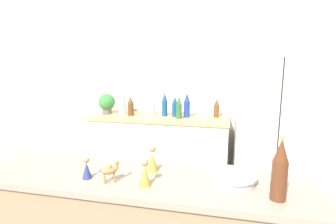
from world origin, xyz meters
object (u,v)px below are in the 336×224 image
at_px(refrigerator, 272,129).
at_px(wise_man_figurine_crimson, 145,174).
at_px(wise_man_figurine_purple, 152,160).
at_px(back_bottle_1, 175,107).
at_px(back_bottle_6, 216,108).
at_px(back_bottle_2, 165,105).
at_px(wine_bottle, 280,170).
at_px(camel_figurine, 110,170).
at_px(wise_man_figurine_blue, 87,169).
at_px(paper_towel_roll, 122,104).
at_px(back_bottle_3, 179,108).
at_px(back_bottle_5, 153,107).
at_px(fruit_bowl, 233,177).
at_px(potted_plant, 107,103).
at_px(back_bottle_0, 187,105).
at_px(back_bottle_4, 131,106).

distance_m(refrigerator, wise_man_figurine_crimson, 2.12).
bearing_deg(wise_man_figurine_purple, back_bottle_1, 96.98).
bearing_deg(back_bottle_6, back_bottle_2, -174.34).
xyz_separation_m(back_bottle_2, wine_bottle, (1.02, -2.01, 0.04)).
relative_size(back_bottle_6, camel_figurine, 2.07).
height_order(wine_bottle, wise_man_figurine_blue, wine_bottle).
bearing_deg(paper_towel_roll, back_bottle_3, -6.32).
xyz_separation_m(paper_towel_roll, back_bottle_6, (1.23, 0.09, -0.02)).
height_order(back_bottle_5, back_bottle_6, same).
xyz_separation_m(camel_figurine, wise_man_figurine_purple, (0.18, 0.19, -0.00)).
xyz_separation_m(fruit_bowl, wise_man_figurine_blue, (-0.79, -0.13, 0.03)).
xyz_separation_m(back_bottle_6, camel_figurine, (-0.48, -2.08, -0.00)).
xyz_separation_m(potted_plant, back_bottle_5, (0.63, 0.02, -0.03)).
xyz_separation_m(refrigerator, wise_man_figurine_crimson, (-0.93, -1.90, 0.19)).
bearing_deg(wise_man_figurine_blue, back_bottle_1, 86.96).
relative_size(potted_plant, wise_man_figurine_purple, 1.68).
bearing_deg(back_bottle_2, wine_bottle, -63.01).
bearing_deg(wise_man_figurine_purple, paper_towel_roll, 117.47).
relative_size(refrigerator, wise_man_figurine_crimson, 11.38).
height_order(back_bottle_2, back_bottle_6, back_bottle_2).
bearing_deg(wise_man_figurine_blue, back_bottle_0, 82.45).
relative_size(refrigerator, back_bottle_4, 6.57).
relative_size(back_bottle_6, fruit_bowl, 0.97).
bearing_deg(camel_figurine, back_bottle_3, 89.10).
height_order(back_bottle_0, back_bottle_5, back_bottle_0).
relative_size(paper_towel_roll, back_bottle_6, 1.08).
bearing_deg(fruit_bowl, wise_man_figurine_purple, 174.46).
distance_m(back_bottle_6, fruit_bowl, 1.94).
bearing_deg(wise_man_figurine_purple, wise_man_figurine_blue, -152.04).
xyz_separation_m(back_bottle_3, wise_man_figurine_blue, (-0.18, -1.88, -0.04)).
bearing_deg(potted_plant, back_bottle_0, 0.66).
bearing_deg(back_bottle_1, back_bottle_6, 7.46).
bearing_deg(paper_towel_roll, back_bottle_1, 1.96).
height_order(back_bottle_2, fruit_bowl, back_bottle_2).
distance_m(potted_plant, back_bottle_2, 0.79).
height_order(refrigerator, wise_man_figurine_purple, refrigerator).
distance_m(back_bottle_0, back_bottle_5, 0.45).
bearing_deg(potted_plant, back_bottle_6, 3.73).
distance_m(paper_towel_roll, wise_man_figurine_crimson, 2.20).
height_order(back_bottle_3, wise_man_figurine_blue, back_bottle_3).
xyz_separation_m(refrigerator, back_bottle_6, (-0.65, 0.18, 0.20)).
distance_m(fruit_bowl, wise_man_figurine_blue, 0.80).
bearing_deg(back_bottle_0, back_bottle_5, 178.65).
xyz_separation_m(back_bottle_4, wise_man_figurine_purple, (0.80, -1.76, -0.01)).
xyz_separation_m(refrigerator, potted_plant, (-2.09, 0.09, 0.23)).
distance_m(back_bottle_2, wise_man_figurine_purple, 1.86).
xyz_separation_m(refrigerator, back_bottle_3, (-1.09, 0.00, 0.21)).
xyz_separation_m(wine_bottle, camel_figurine, (-0.85, -0.00, -0.08)).
bearing_deg(camel_figurine, paper_towel_roll, 110.76).
xyz_separation_m(back_bottle_1, back_bottle_5, (-0.29, -0.00, -0.01)).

